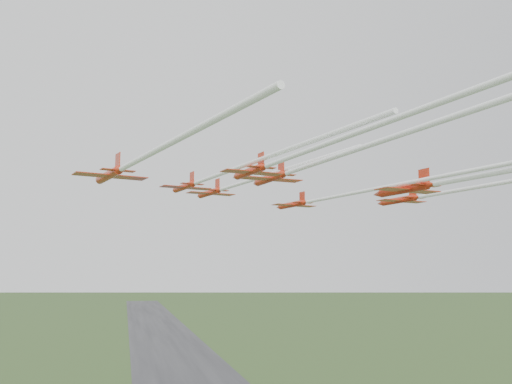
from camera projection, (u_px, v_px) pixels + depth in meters
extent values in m
cube|color=#2D2D2F|center=(169.00, 347.00, 278.88)|extent=(38.00, 900.00, 0.04)
cylinder|color=red|center=(209.00, 193.00, 108.20)|extent=(3.32, 8.76, 1.13)
cone|color=red|center=(199.00, 196.00, 112.86)|extent=(1.57, 2.08, 1.13)
cone|color=red|center=(220.00, 190.00, 103.81)|extent=(1.31, 1.46, 1.03)
ellipsoid|color=black|center=(205.00, 192.00, 110.06)|extent=(0.67, 1.06, 0.33)
cube|color=red|center=(211.00, 194.00, 107.44)|extent=(9.45, 4.89, 0.10)
cube|color=red|center=(218.00, 190.00, 104.67)|extent=(4.30, 2.24, 0.08)
cube|color=red|center=(217.00, 184.00, 105.01)|extent=(0.57, 1.82, 2.06)
cylinder|color=silver|center=(276.00, 172.00, 85.55)|extent=(10.87, 39.30, 0.62)
cylinder|color=red|center=(184.00, 187.00, 93.49)|extent=(3.06, 7.93, 1.03)
cone|color=red|center=(174.00, 191.00, 97.69)|extent=(1.43, 1.89, 1.03)
cone|color=red|center=(194.00, 183.00, 89.53)|extent=(1.19, 1.32, 0.93)
ellipsoid|color=black|center=(180.00, 186.00, 95.17)|extent=(0.61, 0.96, 0.30)
cube|color=red|center=(186.00, 188.00, 92.80)|extent=(8.56, 4.48, 0.09)
cube|color=red|center=(192.00, 184.00, 90.30)|extent=(3.90, 2.05, 0.07)
cube|color=red|center=(192.00, 178.00, 90.61)|extent=(0.53, 1.65, 1.87)
cylinder|color=silver|center=(267.00, 157.00, 69.02)|extent=(12.47, 44.42, 0.56)
cylinder|color=red|center=(292.00, 205.00, 103.78)|extent=(3.10, 7.85, 1.02)
cone|color=red|center=(278.00, 207.00, 107.93)|extent=(1.43, 1.88, 1.02)
cone|color=red|center=(306.00, 202.00, 99.88)|extent=(1.19, 1.32, 0.93)
ellipsoid|color=black|center=(287.00, 204.00, 105.44)|extent=(0.61, 0.95, 0.30)
cube|color=red|center=(294.00, 206.00, 103.11)|extent=(8.49, 4.51, 0.09)
cube|color=red|center=(303.00, 203.00, 100.64)|extent=(3.86, 2.07, 0.07)
cube|color=red|center=(302.00, 197.00, 100.94)|extent=(0.54, 1.63, 1.85)
cylinder|color=silver|center=(432.00, 178.00, 74.05)|extent=(16.26, 56.32, 0.56)
cylinder|color=red|center=(109.00, 175.00, 76.11)|extent=(3.81, 9.16, 1.19)
cone|color=red|center=(98.00, 181.00, 80.90)|extent=(1.71, 2.21, 1.19)
cone|color=red|center=(120.00, 169.00, 71.59)|extent=(1.41, 1.56, 1.08)
ellipsoid|color=black|center=(105.00, 174.00, 78.03)|extent=(0.73, 1.12, 0.35)
cube|color=red|center=(110.00, 176.00, 75.32)|extent=(9.94, 5.46, 0.11)
cube|color=red|center=(118.00, 170.00, 72.47)|extent=(4.52, 2.50, 0.09)
cube|color=red|center=(118.00, 161.00, 72.82)|extent=(0.67, 1.90, 2.17)
cylinder|color=silver|center=(178.00, 139.00, 55.05)|extent=(11.44, 35.85, 0.65)
cylinder|color=red|center=(270.00, 179.00, 87.17)|extent=(2.89, 8.96, 1.15)
cone|color=red|center=(255.00, 183.00, 92.04)|extent=(1.50, 2.08, 1.15)
cone|color=red|center=(285.00, 173.00, 82.59)|extent=(1.27, 1.44, 1.05)
ellipsoid|color=black|center=(264.00, 178.00, 89.12)|extent=(0.63, 1.06, 0.34)
cube|color=red|center=(272.00, 179.00, 86.38)|extent=(9.57, 4.49, 0.10)
cube|color=red|center=(282.00, 174.00, 83.48)|extent=(4.36, 2.06, 0.08)
cube|color=red|center=(281.00, 167.00, 83.83)|extent=(0.47, 1.87, 2.09)
cylinder|color=silver|center=(382.00, 141.00, 61.76)|extent=(9.48, 44.20, 0.63)
cylinder|color=red|center=(399.00, 200.00, 97.44)|extent=(2.84, 8.41, 1.08)
cone|color=red|center=(380.00, 203.00, 101.99)|extent=(1.44, 1.96, 1.08)
cone|color=red|center=(417.00, 197.00, 93.16)|extent=(1.21, 1.36, 0.99)
ellipsoid|color=black|center=(391.00, 199.00, 99.26)|extent=(0.60, 1.00, 0.32)
cube|color=red|center=(402.00, 201.00, 96.70)|extent=(9.02, 4.35, 0.10)
cube|color=red|center=(414.00, 198.00, 93.99)|extent=(4.10, 1.99, 0.08)
cube|color=red|center=(413.00, 191.00, 94.32)|extent=(0.47, 1.75, 1.97)
cylinder|color=silver|center=(499.00, 183.00, 78.41)|extent=(7.34, 31.21, 0.59)
cylinder|color=red|center=(249.00, 172.00, 73.06)|extent=(2.66, 7.66, 0.99)
cone|color=red|center=(235.00, 177.00, 77.18)|extent=(1.32, 1.79, 0.99)
cone|color=red|center=(265.00, 166.00, 69.18)|extent=(1.11, 1.25, 0.90)
ellipsoid|color=black|center=(244.00, 171.00, 74.71)|extent=(0.56, 0.92, 0.29)
cube|color=red|center=(252.00, 173.00, 72.39)|extent=(8.22, 4.04, 0.09)
cube|color=red|center=(262.00, 167.00, 69.94)|extent=(3.74, 1.85, 0.07)
cube|color=red|center=(261.00, 160.00, 70.24)|extent=(0.45, 1.59, 1.79)
cylinder|color=silver|center=(436.00, 104.00, 43.31)|extent=(13.25, 55.70, 0.54)
cylinder|color=red|center=(403.00, 189.00, 79.93)|extent=(3.52, 9.33, 1.21)
cone|color=red|center=(377.00, 194.00, 84.89)|extent=(1.67, 2.21, 1.21)
cone|color=red|center=(431.00, 184.00, 75.26)|extent=(1.39, 1.55, 1.10)
ellipsoid|color=black|center=(393.00, 188.00, 81.92)|extent=(0.71, 1.12, 0.35)
cube|color=red|center=(408.00, 191.00, 79.12)|extent=(10.06, 5.19, 0.11)
cube|color=red|center=(426.00, 185.00, 76.17)|extent=(4.58, 2.38, 0.09)
cube|color=red|center=(424.00, 177.00, 76.53)|extent=(0.60, 1.94, 2.19)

